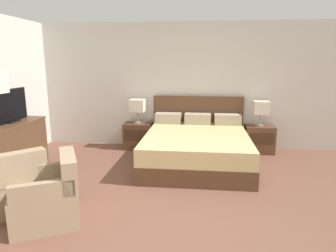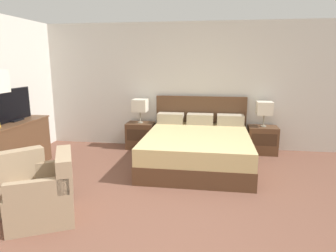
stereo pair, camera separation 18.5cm
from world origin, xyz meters
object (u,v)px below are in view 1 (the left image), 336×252
dresser (10,147)px  tv (10,106)px  armchair_companion (49,197)px  nightstand_left (138,136)px  nightstand_right (259,139)px  armchair_by_window (12,187)px  table_lamp_right (261,108)px  bed (197,147)px  table_lamp_left (137,106)px

dresser → tv: bearing=88.5°
armchair_companion → nightstand_left: bearing=82.7°
nightstand_right → dresser: (-4.17, -1.59, 0.15)m
armchair_by_window → armchair_companion: size_ratio=1.05×
tv → armchair_by_window: size_ratio=0.88×
armchair_by_window → table_lamp_right: bearing=38.9°
table_lamp_right → bed: bearing=-147.0°
armchair_companion → bed: bearing=53.7°
nightstand_right → table_lamp_left: size_ratio=1.14×
table_lamp_left → nightstand_left: bearing=-90.0°
nightstand_left → nightstand_right: bearing=0.0°
bed → table_lamp_left: bed is taller
armchair_by_window → armchair_companion: bearing=-20.8°
table_lamp_left → dresser: bearing=-137.6°
table_lamp_right → dresser: bearing=-159.1°
nightstand_left → tv: bearing=-139.4°
table_lamp_left → table_lamp_right: same height
nightstand_right → armchair_companion: (-2.81, -2.95, 0.02)m
armchair_companion → nightstand_right: bearing=46.4°
bed → armchair_by_window: 2.92m
bed → nightstand_right: size_ratio=3.90×
nightstand_left → dresser: dresser is taller
nightstand_left → tv: (-1.74, -1.49, 0.80)m
armchair_companion → table_lamp_right: bearing=46.5°
bed → table_lamp_right: size_ratio=4.45×
nightstand_left → armchair_by_window: bearing=-109.4°
nightstand_right → tv: tv is taller
table_lamp_left → tv: 2.29m
armchair_by_window → nightstand_left: bearing=70.6°
table_lamp_left → dresser: 2.40m
table_lamp_left → armchair_by_window: (-0.96, -2.73, -0.60)m
dresser → armchair_by_window: (0.78, -1.14, -0.13)m
nightstand_right → dresser: size_ratio=0.41×
dresser → nightstand_right: bearing=20.8°
bed → tv: tv is taller
nightstand_left → tv: tv is taller
nightstand_left → table_lamp_left: 0.62m
nightstand_right → nightstand_left: bearing=180.0°
bed → table_lamp_left: 1.56m
tv → armchair_companion: 2.14m
bed → nightstand_right: bearing=33.0°
dresser → table_lamp_right: bearing=20.9°
bed → dresser: size_ratio=1.59×
table_lamp_right → dresser: size_ratio=0.36×
nightstand_left → armchair_by_window: armchair_by_window is taller
tv → armchair_companion: bearing=-47.2°
table_lamp_right → table_lamp_left: bearing=180.0°
table_lamp_left → tv: tv is taller
nightstand_right → table_lamp_right: 0.62m
tv → armchair_by_window: tv is taller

